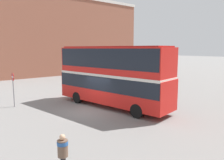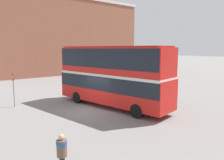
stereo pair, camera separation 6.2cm
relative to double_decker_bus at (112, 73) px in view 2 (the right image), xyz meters
The scene contains 6 objects.
ground_plane 3.43m from the double_decker_bus, 93.31° to the right, with size 240.00×240.00×0.00m, color gray.
building_row_left 28.58m from the double_decker_bus, 160.99° to the left, with size 10.78×29.12×14.08m.
double_decker_bus is the anchor object (origin of this frame).
pedestrian_foreground 10.20m from the double_decker_bus, 49.47° to the right, with size 0.57×0.57×1.65m.
parked_car_kerb_near 15.03m from the double_decker_bus, 156.54° to the left, with size 4.63×1.93×1.49m.
no_entry_sign 8.04m from the double_decker_bus, 128.85° to the right, with size 0.66×0.08×2.79m.
Camera 2 is at (13.66, -8.96, 4.74)m, focal length 35.00 mm.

